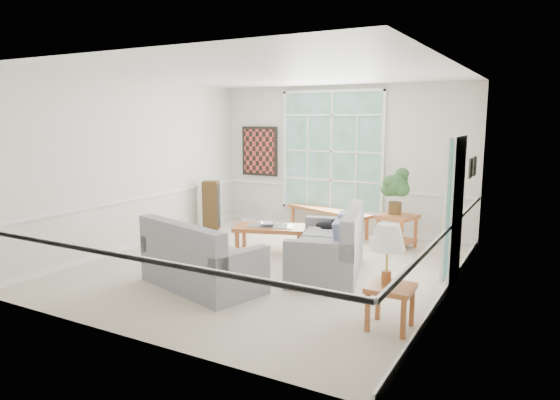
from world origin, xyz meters
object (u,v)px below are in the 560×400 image
object	(u,v)px
loveseat_right	(327,241)
loveseat_front	(203,253)
coffee_table	(271,239)
end_table	(397,231)
side_table	(390,307)

from	to	relation	value
loveseat_right	loveseat_front	bearing A→B (deg)	-148.00
loveseat_front	coffee_table	size ratio (longest dim) A/B	1.42
loveseat_front	loveseat_right	bearing A→B (deg)	63.62
end_table	loveseat_right	bearing A→B (deg)	-103.94
loveseat_front	end_table	world-z (taller)	loveseat_front
loveseat_right	coffee_table	bearing A→B (deg)	138.77
coffee_table	side_table	bearing A→B (deg)	-57.04
loveseat_right	side_table	xyz separation A→B (m)	(1.44, -1.52, -0.25)
loveseat_front	side_table	world-z (taller)	loveseat_front
coffee_table	end_table	size ratio (longest dim) A/B	2.04
loveseat_front	coffee_table	xyz separation A→B (m)	(-0.09, 2.05, -0.25)
loveseat_right	loveseat_front	xyz separation A→B (m)	(-1.27, -1.40, -0.02)
loveseat_right	side_table	bearing A→B (deg)	-62.41
end_table	coffee_table	bearing A→B (deg)	-143.87
loveseat_right	end_table	world-z (taller)	loveseat_right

